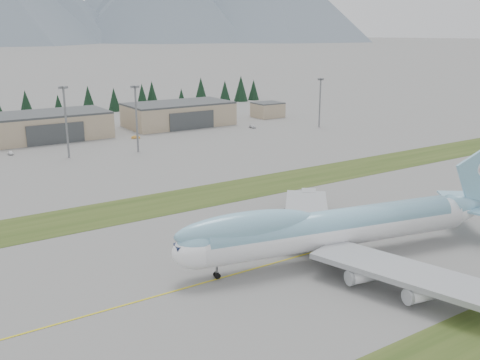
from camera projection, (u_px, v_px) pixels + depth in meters
ground at (315, 252)px, 106.71m from camera, size 7000.00×7000.00×0.00m
grass_strip_far at (205, 196)px, 143.11m from camera, size 400.00×18.00×0.08m
taxiway_line_main at (315, 252)px, 106.71m from camera, size 400.00×0.40×0.02m
boeing_747_freighter at (335, 227)px, 102.04m from camera, size 73.36×61.82×19.24m
hangar_center at (47, 126)px, 218.66m from camera, size 48.00×26.60×10.80m
hangar_right at (179, 114)px, 250.09m from camera, size 48.00×26.60×10.80m
control_shed at (268, 110)px, 275.18m from camera, size 14.00×12.00×7.60m
floodlight_masts at (77, 112)px, 183.68m from camera, size 198.20×7.64×24.67m
service_vehicle_a at (11, 155)px, 191.38m from camera, size 1.80×4.04×1.35m
service_vehicle_b at (136, 139)px, 220.32m from camera, size 3.85×2.48×1.20m
service_vehicle_c at (252, 128)px, 244.50m from camera, size 2.54×4.78×1.32m
conifer_belt at (65, 101)px, 281.63m from camera, size 267.69×14.11×16.21m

